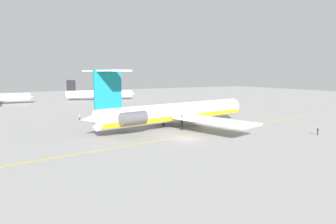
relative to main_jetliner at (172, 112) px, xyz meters
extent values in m
plane|color=gray|center=(-3.60, -11.65, -3.60)|extent=(349.72, 349.72, 0.00)
cylinder|color=white|center=(1.26, 0.18, -0.06)|extent=(40.07, 9.98, 4.25)
cone|color=white|center=(20.99, 3.07, -0.06)|extent=(4.98, 4.68, 4.08)
cone|color=white|center=(-18.47, -2.70, 0.33)|extent=(6.66, 4.48, 3.62)
cube|color=orange|center=(1.26, 0.18, -1.01)|extent=(39.21, 9.94, 0.94)
cube|color=white|center=(0.54, 11.19, -0.80)|extent=(7.36, 17.98, 0.43)
cube|color=white|center=(3.73, -10.56, -0.80)|extent=(10.83, 18.82, 0.43)
cylinder|color=#515156|center=(-12.83, 1.58, 0.26)|extent=(5.62, 3.21, 2.47)
cube|color=white|center=(-12.72, 0.85, 0.26)|extent=(3.35, 1.80, 0.51)
cylinder|color=#515156|center=(-11.84, -5.19, 0.26)|extent=(5.62, 3.21, 2.47)
cube|color=white|center=(-11.94, -4.46, 0.26)|extent=(3.35, 1.80, 0.51)
cube|color=teal|center=(-15.84, -2.32, 5.84)|extent=(5.76, 1.26, 7.53)
cube|color=white|center=(-16.77, 0.99, 9.30)|extent=(4.84, 6.72, 0.30)
cube|color=white|center=(-15.78, -5.76, 9.30)|extent=(4.84, 6.72, 0.30)
cylinder|color=black|center=(13.32, 1.95, -1.99)|extent=(0.47, 0.47, 3.23)
cylinder|color=black|center=(-0.55, 3.36, -1.99)|extent=(0.47, 0.47, 3.23)
cylinder|color=black|center=(0.44, -3.38, -1.99)|extent=(0.47, 0.47, 3.23)
cone|color=silver|center=(-22.96, 78.98, -0.99)|extent=(2.94, 3.36, 3.21)
cylinder|color=silver|center=(6.73, 78.19, -0.83)|extent=(29.77, 11.95, 3.58)
cone|color=silver|center=(21.10, 73.94, -0.83)|extent=(3.78, 4.10, 3.41)
cube|color=silver|center=(9.18, 86.48, -1.19)|extent=(8.89, 14.60, 0.43)
cube|color=silver|center=(4.27, 69.91, -1.19)|extent=(8.89, 14.60, 0.43)
cube|color=black|center=(-5.46, 81.80, 3.41)|extent=(3.85, 1.45, 4.89)
cylinder|color=black|center=(6.73, 78.19, -2.39)|extent=(0.43, 0.43, 2.41)
cylinder|color=black|center=(17.51, 24.33, -3.21)|extent=(0.10, 0.10, 0.79)
cylinder|color=black|center=(17.62, 24.25, -3.21)|extent=(0.10, 0.10, 0.79)
cylinder|color=orange|center=(17.57, 24.29, -2.50)|extent=(0.26, 0.26, 0.62)
sphere|color=#8C6647|center=(17.57, 24.29, -2.07)|extent=(0.25, 0.25, 0.25)
cylinder|color=orange|center=(17.43, 24.39, -2.47)|extent=(0.07, 0.07, 0.53)
cylinder|color=orange|center=(17.71, 24.19, -2.47)|extent=(0.07, 0.07, 0.53)
cylinder|color=black|center=(-16.01, 21.74, -3.19)|extent=(0.10, 0.10, 0.82)
cylinder|color=black|center=(-15.86, 21.73, -3.19)|extent=(0.10, 0.10, 0.82)
cylinder|color=gray|center=(-15.94, 21.73, -2.46)|extent=(0.28, 0.28, 0.65)
sphere|color=tan|center=(-15.94, 21.73, -2.01)|extent=(0.26, 0.26, 0.26)
cylinder|color=gray|center=(-16.12, 21.74, -2.43)|extent=(0.08, 0.08, 0.55)
cylinder|color=gray|center=(-15.75, 21.73, -2.43)|extent=(0.08, 0.08, 0.55)
cylinder|color=black|center=(12.41, 25.72, -3.19)|extent=(0.10, 0.10, 0.83)
cylinder|color=black|center=(12.54, 25.66, -3.19)|extent=(0.10, 0.10, 0.83)
cylinder|color=#262628|center=(12.48, 25.69, -2.45)|extent=(0.28, 0.28, 0.65)
sphere|color=brown|center=(12.48, 25.69, -1.99)|extent=(0.26, 0.26, 0.26)
cylinder|color=#262628|center=(12.31, 25.76, -2.42)|extent=(0.08, 0.08, 0.56)
cylinder|color=#262628|center=(12.64, 25.61, -2.42)|extent=(0.08, 0.08, 0.56)
cylinder|color=black|center=(21.34, -21.67, -3.21)|extent=(0.10, 0.10, 0.79)
cylinder|color=black|center=(21.48, -21.70, -3.21)|extent=(0.10, 0.10, 0.79)
cylinder|color=#262628|center=(21.41, -21.68, -2.50)|extent=(0.27, 0.27, 0.63)
sphere|color=#DBB28E|center=(21.41, -21.68, -2.06)|extent=(0.25, 0.25, 0.25)
cylinder|color=#262628|center=(21.24, -21.64, -2.47)|extent=(0.07, 0.07, 0.53)
cylinder|color=#262628|center=(21.58, -21.73, -2.47)|extent=(0.07, 0.07, 0.53)
cone|color=#EA590F|center=(-25.64, 17.84, -3.33)|extent=(0.40, 0.40, 0.55)
cone|color=#EA590F|center=(24.75, -10.34, -3.33)|extent=(0.40, 0.40, 0.55)
cone|color=#EA590F|center=(-24.13, 9.54, -3.33)|extent=(0.40, 0.40, 0.55)
cube|color=gold|center=(1.26, -8.68, -3.60)|extent=(82.75, 11.06, 0.01)
camera|label=1|loc=(-34.05, -57.59, 8.79)|focal=31.57mm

